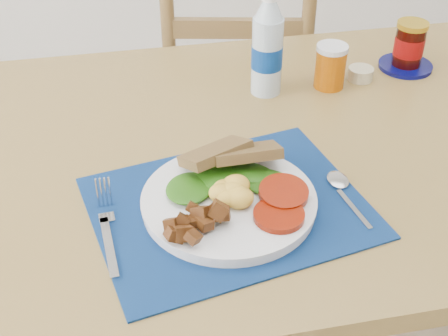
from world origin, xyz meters
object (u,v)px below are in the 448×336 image
jam_on_saucer (409,48)px  water_bottle (267,50)px  chair_far (237,59)px  juice_glass (330,67)px  breakfast_plate (226,199)px

jam_on_saucer → water_bottle: bearing=-172.8°
chair_far → juice_glass: chair_far is taller
chair_far → water_bottle: 0.55m
chair_far → water_bottle: chair_far is taller
water_bottle → breakfast_plate: bearing=-113.7°
breakfast_plate → jam_on_saucer: bearing=23.9°
chair_far → breakfast_plate: chair_far is taller
water_bottle → juice_glass: bearing=-2.0°
chair_far → jam_on_saucer: chair_far is taller
chair_far → jam_on_saucer: 0.57m
breakfast_plate → chair_far: bearing=60.9°
chair_far → juice_glass: bearing=113.1°
water_bottle → juice_glass: size_ratio=2.44×
water_bottle → jam_on_saucer: water_bottle is taller
chair_far → breakfast_plate: bearing=88.3°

